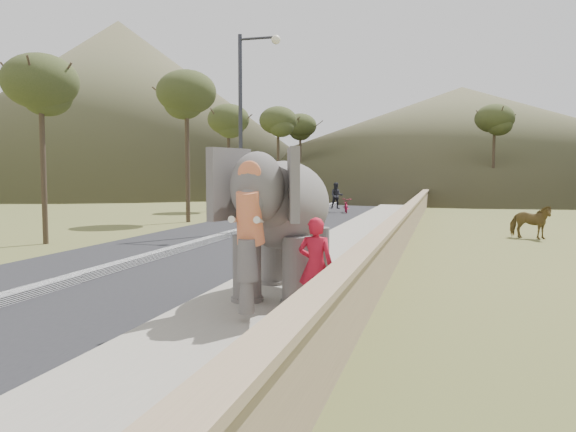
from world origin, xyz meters
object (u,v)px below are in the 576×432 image
Objects in this scene: elephant_and_man at (285,224)px; motorcyclist at (342,201)px; lamppost at (248,113)px; cow at (530,222)px.

motorcyclist is (-3.11, 23.70, -0.77)m from elephant_and_man.
lamppost is at bearing -97.24° from motorcyclist.
elephant_and_man reaches higher than cow.
elephant_and_man is 2.01× the size of motorcyclist.
elephant_and_man is (-6.12, -12.35, 0.86)m from cow.
motorcyclist is (1.60, 12.61, -4.14)m from lamppost.
lamppost is at bearing 115.65° from cow.
lamppost is at bearing 113.01° from elephant_and_man.
cow is 14.63m from motorcyclist.
cow is (10.83, 1.26, -4.23)m from lamppost.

